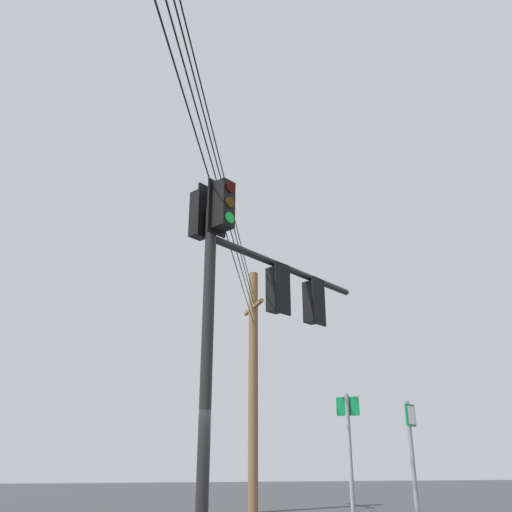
# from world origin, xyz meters

# --- Properties ---
(signal_mast_assembly) EXTENTS (3.43, 3.87, 6.53)m
(signal_mast_assembly) POSITION_xyz_m (0.02, 0.17, 4.67)
(signal_mast_assembly) COLOR black
(signal_mast_assembly) RESTS_ON ground
(utility_pole_wooden) EXTENTS (2.14, 0.46, 8.46)m
(utility_pole_wooden) POSITION_xyz_m (9.99, -1.34, 4.31)
(utility_pole_wooden) COLOR brown
(utility_pole_wooden) RESTS_ON ground
(route_sign_primary) EXTENTS (0.24, 0.35, 2.82)m
(route_sign_primary) POSITION_xyz_m (-0.29, -1.54, 1.70)
(route_sign_primary) COLOR slate
(route_sign_primary) RESTS_ON ground
(route_sign_secondary) EXTENTS (0.25, 0.26, 2.65)m
(route_sign_secondary) POSITION_xyz_m (-0.95, -2.33, 1.59)
(route_sign_secondary) COLOR slate
(route_sign_secondary) RESTS_ON ground
(overhead_wire_span) EXTENTS (23.28, 4.94, 1.22)m
(overhead_wire_span) POSITION_xyz_m (-1.65, 1.12, 7.03)
(overhead_wire_span) COLOR black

